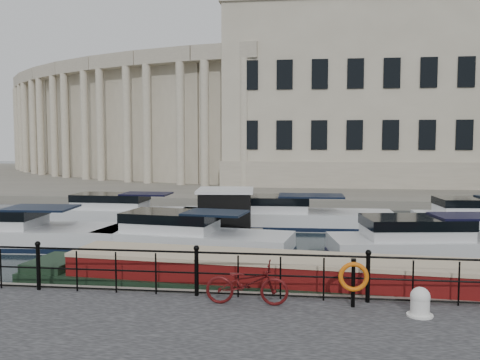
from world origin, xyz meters
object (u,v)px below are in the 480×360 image
Objects in this scene: bicycle at (247,283)px; mooring_bollard at (420,302)px; harbour_hut at (225,215)px; life_ring_post at (354,278)px; narrowboat at (295,288)px.

bicycle is 3.01× the size of mooring_bollard.
bicycle is 0.53× the size of harbour_hut.
harbour_hut is (-2.21, 10.99, -0.09)m from bicycle.
harbour_hut is (-4.57, 10.93, -0.28)m from life_ring_post.
mooring_bollard is at bearing -67.70° from harbour_hut.
narrowboat is at bearing -75.29° from harbour_hut.
narrowboat is at bearing 137.94° from mooring_bollard.
harbour_hut reaches higher than life_ring_post.
life_ring_post reaches higher than bicycle.
mooring_bollard is 12.77m from harbour_hut.
narrowboat is (-1.32, 2.04, -0.87)m from life_ring_post.
life_ring_post is 0.31× the size of harbour_hut.
life_ring_post is 11.85m from harbour_hut.
narrowboat is 4.42× the size of harbour_hut.
life_ring_post is 2.58m from narrowboat.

